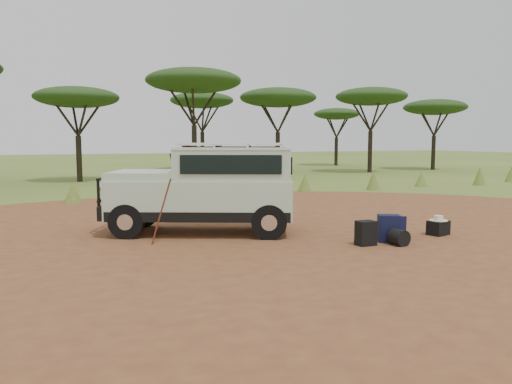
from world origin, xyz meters
name	(u,v)px	position (x,y,z in m)	size (l,w,h in m)	color
ground	(271,249)	(0.00, 0.00, 0.00)	(140.00, 140.00, 0.00)	#4A6D26
dirt_clearing	(271,248)	(0.00, 0.00, 0.00)	(23.00, 23.00, 0.01)	brown
grass_fringe	(167,189)	(0.12, 8.67, 0.40)	(36.60, 1.60, 0.90)	#4A6D26
acacia_treeline	(126,90)	(0.75, 19.81, 4.87)	(46.70, 13.20, 6.26)	black
safari_vehicle	(208,190)	(-0.59, 2.10, 1.00)	(4.51, 3.32, 2.06)	#B1CCAE
walking_staff	(161,212)	(-1.89, 1.22, 0.68)	(0.03, 0.03, 1.42)	maroon
backpack_black	(366,233)	(1.87, -0.54, 0.25)	(0.37, 0.27, 0.51)	black
backpack_navy	(389,229)	(2.51, -0.46, 0.29)	(0.44, 0.31, 0.58)	#111937
backpack_olive	(389,227)	(2.81, -0.11, 0.24)	(0.34, 0.25, 0.48)	#333B1B
duffel_navy	(396,226)	(3.16, 0.09, 0.21)	(0.38, 0.29, 0.43)	#111937
hard_case	(438,228)	(4.03, -0.30, 0.16)	(0.47, 0.33, 0.33)	black
stuff_sack	(399,237)	(2.48, -0.82, 0.17)	(0.34, 0.34, 0.34)	black
safari_hat	(439,219)	(4.03, -0.30, 0.37)	(0.40, 0.40, 0.12)	beige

